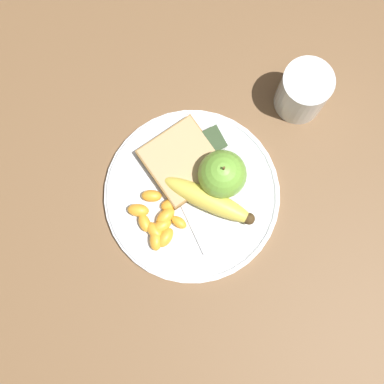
{
  "coord_description": "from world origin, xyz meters",
  "views": [
    {
      "loc": [
        0.13,
        -0.07,
        0.87
      ],
      "look_at": [
        0.0,
        0.0,
        0.03
      ],
      "focal_mm": 50.0,
      "sensor_mm": 36.0,
      "label": 1
    }
  ],
  "objects": [
    {
      "name": "orange_segment_1",
      "position": [
        0.03,
        -0.08,
        0.02
      ],
      "size": [
        0.04,
        0.03,
        0.02
      ],
      "color": "#F9A32D",
      "rests_on": "plate"
    },
    {
      "name": "orange_segment_3",
      "position": [
        0.04,
        -0.07,
        0.02
      ],
      "size": [
        0.04,
        0.04,
        0.02
      ],
      "color": "#F9A32D",
      "rests_on": "plate"
    },
    {
      "name": "orange_segment_4",
      "position": [
        0.01,
        -0.06,
        0.02
      ],
      "size": [
        0.03,
        0.04,
        0.02
      ],
      "color": "#F9A32D",
      "rests_on": "plate"
    },
    {
      "name": "ground_plane",
      "position": [
        0.0,
        0.0,
        0.0
      ],
      "size": [
        3.0,
        3.0,
        0.0
      ],
      "primitive_type": "plane",
      "color": "brown"
    },
    {
      "name": "orange_segment_0",
      "position": [
        0.0,
        -0.04,
        0.02
      ],
      "size": [
        0.02,
        0.03,
        0.02
      ],
      "color": "#F9A32D",
      "rests_on": "plate"
    },
    {
      "name": "orange_segment_7",
      "position": [
        0.03,
        -0.04,
        0.02
      ],
      "size": [
        0.03,
        0.03,
        0.02
      ],
      "color": "#F9A32D",
      "rests_on": "plate"
    },
    {
      "name": "orange_segment_5",
      "position": [
        0.04,
        -0.09,
        0.02
      ],
      "size": [
        0.04,
        0.03,
        0.02
      ],
      "color": "#F9A32D",
      "rests_on": "plate"
    },
    {
      "name": "fork",
      "position": [
        -0.0,
        -0.02,
        0.01
      ],
      "size": [
        0.17,
        0.03,
        0.0
      ],
      "rotation": [
        0.0,
        0.0,
        9.38
      ],
      "color": "silver",
      "rests_on": "plate"
    },
    {
      "name": "plate",
      "position": [
        0.0,
        0.0,
        0.01
      ],
      "size": [
        0.29,
        0.29,
        0.01
      ],
      "color": "silver",
      "rests_on": "ground_plane"
    },
    {
      "name": "apple",
      "position": [
        0.0,
        0.05,
        0.05
      ],
      "size": [
        0.08,
        0.08,
        0.09
      ],
      "color": "#72B23D",
      "rests_on": "plate"
    },
    {
      "name": "orange_segment_9",
      "position": [
        -0.02,
        -0.09,
        0.02
      ],
      "size": [
        0.04,
        0.04,
        0.02
      ],
      "color": "#F9A32D",
      "rests_on": "plate"
    },
    {
      "name": "orange_segment_2",
      "position": [
        0.02,
        -0.07,
        0.02
      ],
      "size": [
        0.02,
        0.04,
        0.02
      ],
      "color": "#F9A32D",
      "rests_on": "plate"
    },
    {
      "name": "orange_segment_6",
      "position": [
        0.01,
        -0.09,
        0.02
      ],
      "size": [
        0.03,
        0.02,
        0.02
      ],
      "color": "#F9A32D",
      "rests_on": "plate"
    },
    {
      "name": "orange_segment_8",
      "position": [
        -0.03,
        -0.06,
        0.02
      ],
      "size": [
        0.03,
        0.04,
        0.02
      ],
      "color": "#F9A32D",
      "rests_on": "plate"
    },
    {
      "name": "juice_glass",
      "position": [
        -0.06,
        0.24,
        0.04
      ],
      "size": [
        0.08,
        0.08,
        0.1
      ],
      "color": "silver",
      "rests_on": "ground_plane"
    },
    {
      "name": "banana",
      "position": [
        0.02,
        0.02,
        0.03
      ],
      "size": [
        0.15,
        0.12,
        0.04
      ],
      "color": "#E0CC4C",
      "rests_on": "plate"
    },
    {
      "name": "jam_packet",
      "position": [
        -0.06,
        0.07,
        0.02
      ],
      "size": [
        0.04,
        0.03,
        0.02
      ],
      "color": "silver",
      "rests_on": "plate"
    },
    {
      "name": "bread_slice",
      "position": [
        -0.05,
        0.01,
        0.02
      ],
      "size": [
        0.13,
        0.12,
        0.02
      ],
      "color": "olive",
      "rests_on": "plate"
    }
  ]
}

